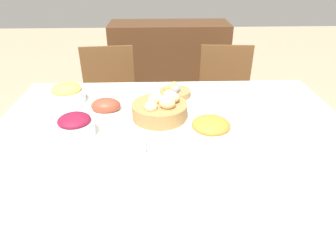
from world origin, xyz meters
TOP-DOWN VIEW (x-y plane):
  - ground_plane at (0.00, 0.00)m, footprint 12.00×12.00m
  - dining_table at (0.00, 0.00)m, footprint 1.77×1.14m
  - chair_far_left at (-0.46, 0.94)m, footprint 0.46×0.46m
  - chair_far_right at (0.48, 0.94)m, footprint 0.45×0.45m
  - sideboard at (0.06, 1.87)m, footprint 1.23×0.44m
  - bread_basket at (-0.06, 0.08)m, footprint 0.28×0.28m
  - egg_basket at (0.03, 0.35)m, footprint 0.19×0.19m
  - ham_platter at (-0.35, 0.16)m, footprint 0.24×0.17m
  - beet_salad_bowl at (-0.45, -0.09)m, footprint 0.18×0.18m
  - pineapple_bowl at (-0.59, 0.29)m, footprint 0.20×0.20m
  - carrot_bowl at (0.17, -0.14)m, footprint 0.20×0.20m
  - dinner_plate at (0.10, -0.37)m, footprint 0.24×0.24m
  - fork at (-0.05, -0.37)m, footprint 0.02×0.18m
  - knife at (0.24, -0.37)m, footprint 0.02×0.18m
  - spoon at (0.27, -0.37)m, footprint 0.02×0.18m
  - drinking_cup at (0.35, -0.23)m, footprint 0.08×0.08m
  - butter_dish at (-0.19, -0.22)m, footprint 0.14×0.09m

SIDE VIEW (x-z plane):
  - ground_plane at x=0.00m, z-range 0.00..0.00m
  - dining_table at x=0.00m, z-range 0.00..0.77m
  - sideboard at x=0.06m, z-range 0.00..0.90m
  - chair_far_left at x=-0.46m, z-range 0.04..0.92m
  - chair_far_right at x=0.48m, z-range 0.04..0.92m
  - fork at x=-0.05m, z-range 0.77..0.77m
  - knife at x=0.24m, z-range 0.77..0.77m
  - spoon at x=0.27m, z-range 0.77..0.77m
  - dinner_plate at x=0.10m, z-range 0.77..0.78m
  - butter_dish at x=-0.19m, z-range 0.77..0.80m
  - ham_platter at x=-0.35m, z-range 0.75..0.83m
  - egg_basket at x=0.03m, z-range 0.76..0.84m
  - drinking_cup at x=0.35m, z-range 0.77..0.85m
  - carrot_bowl at x=0.17m, z-range 0.76..0.87m
  - beet_salad_bowl at x=-0.45m, z-range 0.77..0.87m
  - pineapple_bowl at x=-0.59m, z-range 0.77..0.87m
  - bread_basket at x=-0.06m, z-range 0.75..0.89m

